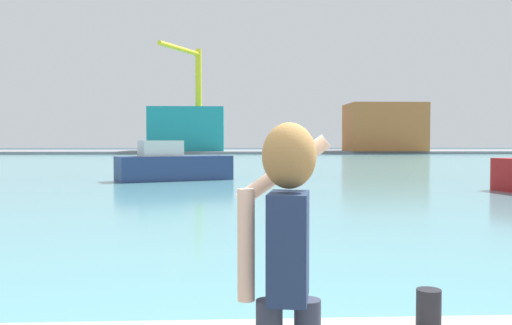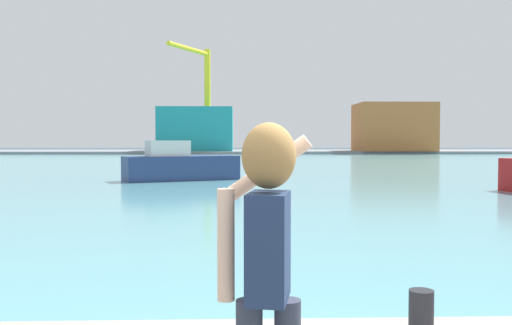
% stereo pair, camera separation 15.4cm
% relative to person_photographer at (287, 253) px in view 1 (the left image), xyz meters
% --- Properties ---
extents(ground_plane, '(220.00, 220.00, 0.00)m').
position_rel_person_photographer_xyz_m(ground_plane, '(0.63, 50.22, -1.52)').
color(ground_plane, '#334751').
extents(harbor_water, '(140.00, 100.00, 0.02)m').
position_rel_person_photographer_xyz_m(harbor_water, '(0.63, 52.22, -1.51)').
color(harbor_water, '#599EA8').
rests_on(harbor_water, ground_plane).
extents(far_shore_dock, '(140.00, 20.00, 0.44)m').
position_rel_person_photographer_xyz_m(far_shore_dock, '(0.63, 92.22, -1.30)').
color(far_shore_dock, gray).
rests_on(far_shore_dock, ground_plane).
extents(person_photographer, '(0.53, 0.56, 1.74)m').
position_rel_person_photographer_xyz_m(person_photographer, '(0.00, 0.00, 0.00)').
color(person_photographer, '#2D3342').
rests_on(person_photographer, quay_promenade).
extents(harbor_bollard, '(0.21, 0.21, 0.37)m').
position_rel_person_photographer_xyz_m(harbor_bollard, '(1.42, 1.80, -0.88)').
color(harbor_bollard, black).
rests_on(harbor_bollard, quay_promenade).
extents(boat_moored, '(6.20, 4.03, 2.09)m').
position_rel_person_photographer_xyz_m(boat_moored, '(-3.24, 26.39, -0.71)').
color(boat_moored, navy).
rests_on(boat_moored, harbor_water).
extents(warehouse_left, '(11.95, 11.20, 7.04)m').
position_rel_person_photographer_xyz_m(warehouse_left, '(-7.07, 89.60, 2.44)').
color(warehouse_left, teal).
rests_on(warehouse_left, far_shore_dock).
extents(warehouse_right, '(11.90, 9.29, 7.67)m').
position_rel_person_photographer_xyz_m(warehouse_right, '(25.00, 86.54, 2.76)').
color(warehouse_right, '#B26633').
rests_on(warehouse_right, far_shore_dock).
extents(port_crane, '(5.78, 10.92, 16.35)m').
position_rel_person_photographer_xyz_m(port_crane, '(-5.76, 85.96, 8.98)').
color(port_crane, yellow).
rests_on(port_crane, far_shore_dock).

